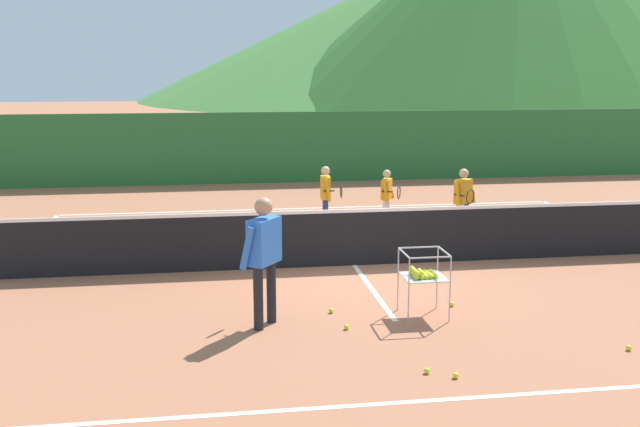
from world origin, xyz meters
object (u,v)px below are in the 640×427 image
student_0 (326,192)px  ball_cart (423,274)px  instructor (264,250)px  tennis_ball_6 (346,327)px  student_1 (387,193)px  tennis_ball_3 (427,371)px  tennis_ball_7 (452,304)px  tennis_ball_0 (331,311)px  tennis_ball_4 (456,375)px  student_2 (463,196)px  tennis_ball_2 (629,348)px  tennis_net (354,237)px

student_0 → ball_cart: (0.44, -5.52, -0.21)m
instructor → tennis_ball_6: instructor is taller
student_1 → tennis_ball_3: student_1 is taller
tennis_ball_7 → tennis_ball_6: bearing=-156.8°
tennis_ball_3 → tennis_ball_6: 1.63m
tennis_ball_6 → tennis_ball_7: size_ratio=1.00×
instructor → student_1: size_ratio=1.40×
student_0 → tennis_ball_0: student_0 is taller
tennis_ball_4 → tennis_ball_7: 2.49m
student_2 → tennis_ball_2: bearing=-90.3°
tennis_ball_4 → tennis_ball_7: size_ratio=1.00×
student_0 → tennis_ball_3: size_ratio=19.43×
tennis_net → tennis_ball_6: 3.18m
student_0 → tennis_ball_6: student_0 is taller
student_1 → tennis_net: bearing=-113.7°
tennis_net → instructor: (-1.73, -2.76, 0.52)m
student_2 → tennis_ball_0: student_2 is taller
tennis_net → tennis_ball_7: size_ratio=173.25×
ball_cart → tennis_ball_0: 1.35m
tennis_ball_7 → tennis_net: bearing=111.6°
student_1 → ball_cart: bearing=-98.7°
instructor → tennis_net: bearing=57.9°
tennis_ball_4 → ball_cart: bearing=84.2°
student_1 → tennis_ball_4: 7.69m
instructor → tennis_ball_3: (1.65, -1.82, -0.99)m
tennis_ball_4 → tennis_ball_6: bearing=118.1°
ball_cart → tennis_ball_3: size_ratio=13.22×
ball_cart → student_1: bearing=81.3°
instructor → tennis_ball_7: (2.67, 0.39, -0.99)m
tennis_ball_2 → tennis_ball_4: (-2.30, -0.47, 0.00)m
tennis_ball_6 → tennis_ball_0: bearing=97.4°
tennis_ball_6 → tennis_ball_4: bearing=-61.9°
instructor → tennis_ball_2: instructor is taller
tennis_ball_7 → instructor: bearing=-171.6°
tennis_ball_2 → tennis_ball_6: same height
ball_cart → tennis_ball_4: (-0.21, -2.05, -0.55)m
instructor → ball_cart: 2.18m
tennis_ball_0 → tennis_ball_3: (0.71, -2.18, 0.00)m
tennis_ball_6 → ball_cart: bearing=18.6°
tennis_ball_3 → tennis_ball_2: bearing=6.6°
ball_cart → student_2: bearing=64.7°
tennis_ball_0 → tennis_ball_7: same height
tennis_net → student_2: student_2 is taller
student_1 → tennis_ball_4: (-1.06, -7.58, -0.70)m
student_0 → ball_cart: size_ratio=1.47×
tennis_ball_4 → tennis_ball_6: size_ratio=1.00×
ball_cart → tennis_ball_0: size_ratio=13.22×
student_1 → tennis_ball_7: size_ratio=17.93×
tennis_net → instructor: bearing=-122.1°
tennis_ball_0 → student_2: bearing=51.7°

